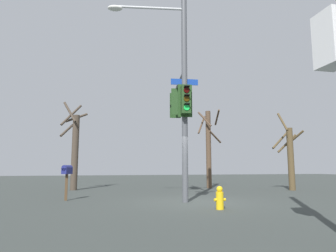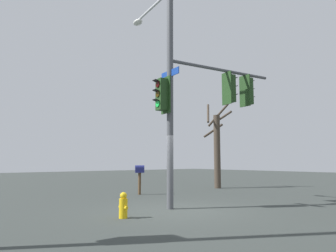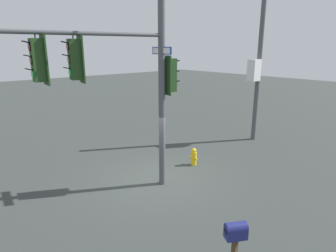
# 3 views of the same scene
# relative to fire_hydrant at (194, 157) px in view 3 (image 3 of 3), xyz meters

# --- Properties ---
(ground_plane) EXTENTS (80.00, 80.00, 0.00)m
(ground_plane) POSITION_rel_fire_hydrant_xyz_m (-0.09, 2.07, -0.34)
(ground_plane) COLOR #353B38
(main_signal_pole_assembly) EXTENTS (4.00, 5.39, 8.26)m
(main_signal_pole_assembly) POSITION_rel_fire_hydrant_xyz_m (-0.44, 3.21, 4.18)
(main_signal_pole_assembly) COLOR #4C4F54
(main_signal_pole_assembly) RESTS_ON ground
(secondary_pole_assembly) EXTENTS (0.47, 0.81, 8.12)m
(secondary_pole_assembly) POSITION_rel_fire_hydrant_xyz_m (0.33, -4.83, 3.58)
(secondary_pole_assembly) COLOR #4C4F54
(secondary_pole_assembly) RESTS_ON ground
(fire_hydrant) EXTENTS (0.38, 0.24, 0.73)m
(fire_hydrant) POSITION_rel_fire_hydrant_xyz_m (0.00, 0.00, 0.00)
(fire_hydrant) COLOR yellow
(fire_hydrant) RESTS_ON ground
(mailbox) EXTENTS (0.43, 0.50, 1.41)m
(mailbox) POSITION_rel_fire_hydrant_xyz_m (-4.93, 3.93, 0.76)
(mailbox) COLOR #4C3823
(mailbox) RESTS_ON ground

